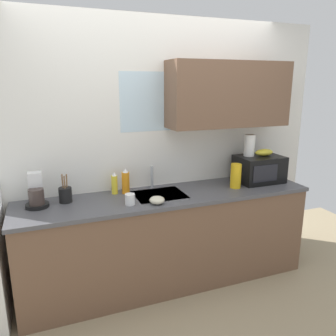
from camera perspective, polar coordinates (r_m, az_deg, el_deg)
The scene contains 13 objects.
kitchen_wall_assembly at distance 3.30m, azimuth 0.51°, elevation 5.16°, with size 3.50×0.42×2.50m.
counter_unit at distance 3.25m, azimuth -0.02°, elevation -11.90°, with size 2.73×0.63×0.90m.
sink_faucet at distance 3.24m, azimuth -2.78°, elevation -1.55°, with size 0.03×0.03×0.22m, color #B2B5BA.
microwave at distance 3.57m, azimuth 15.32°, elevation -0.14°, with size 0.46×0.35×0.27m.
banana_bunch at distance 3.56m, azimuth 16.14°, elevation 2.59°, with size 0.20×0.11×0.07m, color gold.
paper_towel_roll at distance 3.50m, azimuth 13.77°, elevation 3.80°, with size 0.11×0.11×0.22m, color white.
coffee_maker at distance 2.97m, azimuth -21.63°, elevation -4.17°, with size 0.19×0.21×0.28m.
dish_soap_bottle_orange at distance 3.10m, azimuth -7.27°, elevation -2.36°, with size 0.07×0.07×0.24m.
dish_soap_bottle_yellow at distance 3.11m, azimuth -9.15°, elevation -2.66°, with size 0.06×0.06×0.21m.
cereal_canister at distance 3.31m, azimuth 11.53°, elevation -1.34°, with size 0.10×0.10×0.24m, color gold.
mug_white at distance 2.83m, azimuth -6.52°, elevation -5.35°, with size 0.08×0.08×0.10m, color white.
utensil_crock at distance 3.00m, azimuth -17.17°, elevation -4.35°, with size 0.11×0.11×0.25m.
small_bowl at distance 2.84m, azimuth -1.89°, elevation -5.51°, with size 0.13×0.13×0.07m, color beige.
Camera 1 is at (-1.04, -2.72, 1.90)m, focal length 35.58 mm.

